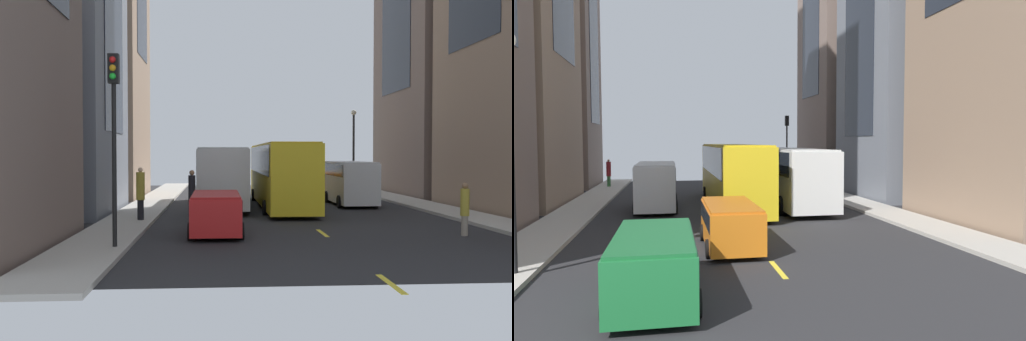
{
  "view_description": "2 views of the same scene",
  "coord_description": "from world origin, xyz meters",
  "views": [
    {
      "loc": [
        -4.02,
        -33.65,
        3.0
      ],
      "look_at": [
        -1.82,
        -2.31,
        2.1
      ],
      "focal_mm": 39.37,
      "sensor_mm": 36.0,
      "label": 1
    },
    {
      "loc": [
        3.03,
        26.19,
        3.74
      ],
      "look_at": [
        -1.81,
        2.57,
        2.31
      ],
      "focal_mm": 33.86,
      "sensor_mm": 36.0,
      "label": 2
    }
  ],
  "objects": [
    {
      "name": "lane_stripe_2",
      "position": [
        0.0,
        -4.2,
        0.01
      ],
      "size": [
        0.16,
        2.0,
        0.01
      ],
      "primitive_type": "cube",
      "color": "yellow",
      "rests_on": "ground"
    },
    {
      "name": "pedestrian_walking_far",
      "position": [
        -5.11,
        -8.9,
        1.25
      ],
      "size": [
        0.31,
        0.31,
        2.32
      ],
      "rotation": [
        0.0,
        0.0,
        0.28
      ],
      "color": "navy",
      "rests_on": "ground"
    },
    {
      "name": "city_bus_white",
      "position": [
        -3.71,
        -1.26,
        2.01
      ],
      "size": [
        2.81,
        11.65,
        3.35
      ],
      "color": "silver",
      "rests_on": "ground"
    },
    {
      "name": "streetlamp_near",
      "position": [
        7.28,
        12.03,
        4.19
      ],
      "size": [
        0.44,
        0.44,
        6.54
      ],
      "color": "black",
      "rests_on": "ground"
    },
    {
      "name": "sidewalk_west",
      "position": [
        -7.92,
        0.0,
        0.07
      ],
      "size": [
        2.29,
        44.0,
        0.15
      ],
      "primitive_type": "cube",
      "color": "#B2ADA3",
      "rests_on": "ground"
    },
    {
      "name": "streetcar_yellow",
      "position": [
        -0.4,
        -1.7,
        2.13
      ],
      "size": [
        2.7,
        14.23,
        3.59
      ],
      "color": "yellow",
      "rests_on": "ground"
    },
    {
      "name": "building_west_1",
      "position": [
        -13.73,
        -4.36,
        9.19
      ],
      "size": [
        9.01,
        8.87,
        18.39
      ],
      "color": "slate",
      "rests_on": "ground"
    },
    {
      "name": "car_orange_1",
      "position": [
        1.02,
        9.38,
        0.94
      ],
      "size": [
        1.93,
        4.61,
        1.59
      ],
      "color": "orange",
      "rests_on": "ground"
    },
    {
      "name": "lane_stripe_4",
      "position": [
        0.0,
        12.6,
        0.01
      ],
      "size": [
        0.16,
        2.0,
        0.01
      ],
      "primitive_type": "cube",
      "color": "yellow",
      "rests_on": "ground"
    },
    {
      "name": "pedestrian_crossing_near",
      "position": [
        -7.34,
        -8.94,
        1.36
      ],
      "size": [
        0.37,
        0.37,
        2.29
      ],
      "rotation": [
        0.0,
        0.0,
        2.17
      ],
      "color": "black",
      "rests_on": "ground"
    },
    {
      "name": "sidewalk_east",
      "position": [
        7.92,
        0.0,
        0.07
      ],
      "size": [
        2.29,
        44.0,
        0.15
      ],
      "primitive_type": "cube",
      "color": "#B2ADA3",
      "rests_on": "ground"
    },
    {
      "name": "car_green_0",
      "position": [
        3.46,
        14.58,
        0.93
      ],
      "size": [
        2.05,
        4.65,
        1.57
      ],
      "color": "#1E7238",
      "rests_on": "ground"
    },
    {
      "name": "pedestrian_waiting_curb",
      "position": [
        5.11,
        -13.63,
        1.05
      ],
      "size": [
        0.32,
        0.32,
        1.97
      ],
      "rotation": [
        0.0,
        0.0,
        4.48
      ],
      "color": "gray",
      "rests_on": "ground"
    },
    {
      "name": "car_red_2",
      "position": [
        -4.05,
        -12.64,
        0.91
      ],
      "size": [
        1.97,
        4.28,
        1.55
      ],
      "color": "red",
      "rests_on": "ground"
    },
    {
      "name": "traffic_light_near_corner",
      "position": [
        -7.18,
        -16.09,
        4.28
      ],
      "size": [
        0.32,
        0.44,
        5.94
      ],
      "color": "black",
      "rests_on": "ground"
    },
    {
      "name": "lane_stripe_0",
      "position": [
        0.0,
        -21.0,
        0.01
      ],
      "size": [
        0.16,
        2.0,
        0.01
      ],
      "primitive_type": "cube",
      "color": "yellow",
      "rests_on": "ground"
    },
    {
      "name": "lane_stripe_5",
      "position": [
        0.0,
        21.0,
        0.01
      ],
      "size": [
        0.16,
        2.0,
        0.01
      ],
      "primitive_type": "cube",
      "color": "yellow",
      "rests_on": "ground"
    },
    {
      "name": "ground_plane",
      "position": [
        0.0,
        0.0,
        0.0
      ],
      "size": [
        42.13,
        42.13,
        0.0
      ],
      "primitive_type": "plane",
      "color": "#28282B"
    },
    {
      "name": "delivery_van_white",
      "position": [
        3.86,
        -0.96,
        1.51
      ],
      "size": [
        2.25,
        5.8,
        2.58
      ],
      "color": "white",
      "rests_on": "ground"
    },
    {
      "name": "lane_stripe_1",
      "position": [
        0.0,
        -12.6,
        0.01
      ],
      "size": [
        0.16,
        2.0,
        0.01
      ],
      "primitive_type": "cube",
      "color": "yellow",
      "rests_on": "ground"
    },
    {
      "name": "lane_stripe_3",
      "position": [
        0.0,
        4.2,
        0.01
      ],
      "size": [
        0.16,
        2.0,
        0.01
      ],
      "primitive_type": "cube",
      "color": "yellow",
      "rests_on": "ground"
    }
  ]
}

